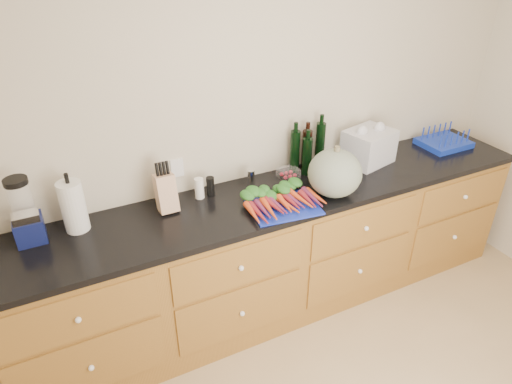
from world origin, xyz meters
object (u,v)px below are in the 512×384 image
squash (335,173)px  carrots (281,200)px  cutting_board (284,207)px  paper_towel (73,207)px  blender_appliance (25,214)px  dish_rack (444,141)px  knife_block (166,193)px  tomato_box (288,173)px

squash → carrots: bearing=174.5°
cutting_board → paper_towel: paper_towel is taller
cutting_board → blender_appliance: blender_appliance is taller
squash → dish_rack: bearing=11.2°
dish_rack → knife_block: bearing=178.4°
knife_block → dish_rack: 2.21m
carrots → cutting_board: bearing=-90.0°
blender_appliance → knife_block: blender_appliance is taller
squash → tomato_box: 0.38m
squash → cutting_board: bearing=-179.8°
paper_towel → tomato_box: (1.38, 0.01, -0.12)m
carrots → tomato_box: carrots is taller
carrots → dish_rack: (1.57, 0.20, 0.00)m
carrots → paper_towel: (-1.15, 0.28, 0.11)m
cutting_board → carrots: carrots is taller
tomato_box → knife_block: bearing=-178.0°
paper_towel → tomato_box: size_ratio=2.22×
blender_appliance → paper_towel: size_ratio=1.27×
carrots → tomato_box: size_ratio=3.46×
squash → dish_rack: (1.20, 0.24, -0.12)m
carrots → squash: size_ratio=1.38×
carrots → knife_block: (-0.64, 0.26, 0.08)m
carrots → knife_block: bearing=157.5°
carrots → squash: (0.36, -0.04, 0.12)m
cutting_board → knife_block: size_ratio=1.81×
dish_rack → carrots: bearing=-172.6°
cutting_board → tomato_box: (0.22, 0.33, 0.03)m
squash → paper_towel: size_ratio=1.13×
blender_appliance → cutting_board: bearing=-12.9°
carrots → tomato_box: 0.37m
blender_appliance → dish_rack: (2.96, -0.08, -0.13)m
carrots → squash: 0.38m
carrots → tomato_box: (0.22, 0.29, -0.00)m
cutting_board → squash: squash is taller
dish_rack → squash: bearing=-168.8°
cutting_board → paper_towel: 1.21m
blender_appliance → tomato_box: bearing=0.4°
cutting_board → tomato_box: tomato_box is taller
blender_appliance → knife_block: size_ratio=1.67×
carrots → paper_towel: paper_towel is taller
cutting_board → dish_rack: dish_rack is taller
cutting_board → blender_appliance: 1.44m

